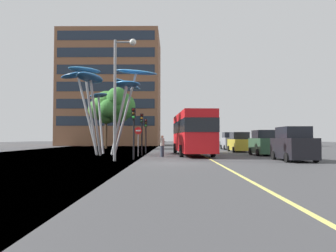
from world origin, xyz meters
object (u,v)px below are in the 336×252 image
at_px(car_side_street, 230,141).
at_px(pedestrian, 162,146).
at_px(traffic_light_kerb_near, 134,122).
at_px(street_lamp, 120,84).
at_px(red_bus, 192,131).
at_px(car_parked_near, 293,145).
at_px(traffic_light_kerb_far, 142,125).
at_px(no_entry_sign, 138,137).
at_px(traffic_light_island_mid, 146,128).
at_px(car_parked_far, 239,143).
at_px(leaf_sculpture, 107,85).
at_px(car_parked_mid, 264,143).

distance_m(car_side_street, pedestrian, 18.32).
bearing_deg(traffic_light_kerb_near, street_lamp, -119.59).
bearing_deg(red_bus, pedestrian, -133.25).
xyz_separation_m(car_parked_near, street_lamp, (-11.34, -0.07, 4.03)).
distance_m(red_bus, car_side_street, 14.78).
bearing_deg(traffic_light_kerb_far, red_bus, 8.88).
bearing_deg(car_side_street, traffic_light_kerb_near, -118.07).
height_order(street_lamp, no_entry_sign, street_lamp).
height_order(traffic_light_island_mid, no_entry_sign, traffic_light_island_mid).
distance_m(red_bus, car_parked_far, 8.59).
xyz_separation_m(red_bus, street_lamp, (-5.25, -7.16, 2.96)).
bearing_deg(leaf_sculpture, traffic_light_kerb_far, -24.47).
bearing_deg(leaf_sculpture, traffic_light_kerb_near, -63.84).
xyz_separation_m(car_parked_mid, no_entry_sign, (-10.76, -1.54, 0.58)).
height_order(traffic_light_kerb_far, car_parked_near, traffic_light_kerb_far).
distance_m(red_bus, traffic_light_kerb_far, 4.46).
relative_size(pedestrian, no_entry_sign, 0.71).
distance_m(red_bus, street_lamp, 9.36).
bearing_deg(car_side_street, red_bus, -113.30).
bearing_deg(traffic_light_kerb_near, car_parked_mid, 26.81).
relative_size(traffic_light_island_mid, car_side_street, 0.84).
relative_size(leaf_sculpture, car_parked_near, 2.57).
xyz_separation_m(car_parked_mid, pedestrian, (-8.78, -2.34, -0.16)).
bearing_deg(street_lamp, traffic_light_kerb_near, 60.41).
xyz_separation_m(car_parked_near, car_side_street, (-0.26, 20.63, 0.01)).
relative_size(car_side_street, street_lamp, 0.50).
xyz_separation_m(red_bus, no_entry_sign, (-4.55, -1.93, -0.51)).
bearing_deg(pedestrian, traffic_light_kerb_near, -121.93).
xyz_separation_m(leaf_sculpture, car_parked_far, (13.27, 5.63, -5.30)).
relative_size(red_bus, car_parked_mid, 2.73).
height_order(red_bus, car_side_street, red_bus).
height_order(car_parked_mid, no_entry_sign, no_entry_sign).
bearing_deg(traffic_light_kerb_far, car_parked_far, 35.83).
bearing_deg(car_parked_mid, red_bus, 176.38).
height_order(leaf_sculpture, car_parked_mid, leaf_sculpture).
relative_size(traffic_light_kerb_near, traffic_light_island_mid, 1.07).
relative_size(car_parked_near, street_lamp, 0.50).
relative_size(car_parked_far, car_side_street, 1.12).
relative_size(car_side_street, no_entry_sign, 1.67).
bearing_deg(traffic_light_kerb_near, red_bus, 52.29).
xyz_separation_m(traffic_light_island_mid, car_side_street, (10.17, 10.41, -1.40)).
bearing_deg(pedestrian, car_side_street, 62.69).
xyz_separation_m(traffic_light_island_mid, pedestrian, (1.76, -5.87, -1.59)).
bearing_deg(car_parked_near, car_side_street, 90.72).
distance_m(traffic_light_island_mid, car_parked_far, 10.52).
relative_size(leaf_sculpture, car_side_street, 2.57).
bearing_deg(no_entry_sign, traffic_light_island_mid, 87.50).
height_order(leaf_sculpture, pedestrian, leaf_sculpture).
height_order(traffic_light_kerb_far, street_lamp, street_lamp).
bearing_deg(street_lamp, traffic_light_island_mid, 84.90).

